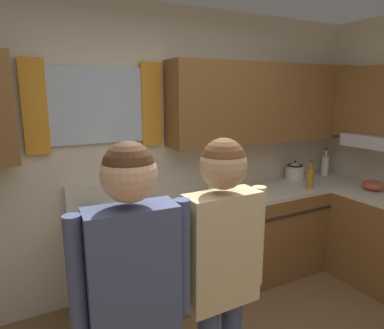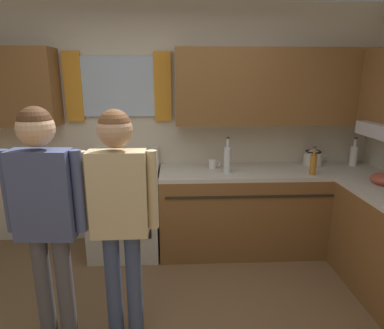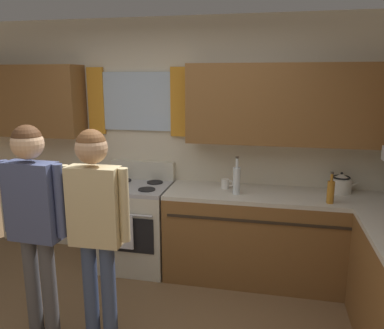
# 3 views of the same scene
# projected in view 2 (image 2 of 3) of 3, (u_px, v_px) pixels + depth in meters

# --- Properties ---
(back_wall_unit) EXTENTS (4.60, 0.42, 2.60)m
(back_wall_unit) POSITION_uv_depth(u_px,v_px,m) (168.00, 112.00, 3.56)
(back_wall_unit) COLOR beige
(back_wall_unit) RESTS_ON ground
(kitchen_counter_run) EXTENTS (2.33, 2.19, 0.90)m
(kitchen_counter_run) POSITION_uv_depth(u_px,v_px,m) (316.00, 227.00, 3.19)
(kitchen_counter_run) COLOR brown
(kitchen_counter_run) RESTS_ON ground
(stove_oven) EXTENTS (0.71, 0.67, 1.10)m
(stove_oven) POSITION_uv_depth(u_px,v_px,m) (125.00, 211.00, 3.53)
(stove_oven) COLOR beige
(stove_oven) RESTS_ON ground
(bottle_tall_clear) EXTENTS (0.07, 0.07, 0.37)m
(bottle_tall_clear) POSITION_uv_depth(u_px,v_px,m) (227.00, 159.00, 3.35)
(bottle_tall_clear) COLOR silver
(bottle_tall_clear) RESTS_ON kitchen_counter_run
(bottle_milk_white) EXTENTS (0.08, 0.08, 0.31)m
(bottle_milk_white) POSITION_uv_depth(u_px,v_px,m) (354.00, 155.00, 3.63)
(bottle_milk_white) COLOR white
(bottle_milk_white) RESTS_ON kitchen_counter_run
(bottle_oil_amber) EXTENTS (0.06, 0.06, 0.29)m
(bottle_oil_amber) POSITION_uv_depth(u_px,v_px,m) (313.00, 164.00, 3.30)
(bottle_oil_amber) COLOR #B27223
(bottle_oil_amber) RESTS_ON kitchen_counter_run
(mug_ceramic_white) EXTENTS (0.13, 0.08, 0.09)m
(mug_ceramic_white) POSITION_uv_depth(u_px,v_px,m) (213.00, 164.00, 3.54)
(mug_ceramic_white) COLOR white
(mug_ceramic_white) RESTS_ON kitchen_counter_run
(stovetop_kettle) EXTENTS (0.27, 0.20, 0.21)m
(stovetop_kettle) POSITION_uv_depth(u_px,v_px,m) (313.00, 157.00, 3.65)
(stovetop_kettle) COLOR silver
(stovetop_kettle) RESTS_ON kitchen_counter_run
(mixing_bowl) EXTENTS (0.22, 0.22, 0.10)m
(mixing_bowl) POSITION_uv_depth(u_px,v_px,m) (383.00, 179.00, 3.01)
(mixing_bowl) COLOR #B24C38
(mixing_bowl) RESTS_ON kitchen_counter_run
(adult_left) EXTENTS (0.52, 0.23, 1.68)m
(adult_left) POSITION_uv_depth(u_px,v_px,m) (45.00, 204.00, 2.12)
(adult_left) COLOR #4C4C51
(adult_left) RESTS_ON ground
(adult_in_plaid) EXTENTS (0.51, 0.22, 1.65)m
(adult_in_plaid) POSITION_uv_depth(u_px,v_px,m) (119.00, 203.00, 2.18)
(adult_in_plaid) COLOR #38476B
(adult_in_plaid) RESTS_ON ground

